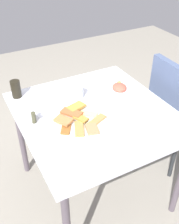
% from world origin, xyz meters
% --- Properties ---
extents(ground_plane, '(6.00, 6.00, 0.00)m').
position_xyz_m(ground_plane, '(0.00, 0.00, 0.00)').
color(ground_plane, gray).
extents(dining_table, '(1.00, 0.95, 0.75)m').
position_xyz_m(dining_table, '(0.00, 0.00, 0.67)').
color(dining_table, white).
rests_on(dining_table, ground_plane).
extents(dining_chair, '(0.44, 0.44, 0.94)m').
position_xyz_m(dining_chair, '(-0.01, 0.74, 0.54)').
color(dining_chair, '#4C5C7F').
rests_on(dining_chair, ground_plane).
extents(pide_platter, '(0.33, 0.32, 0.05)m').
position_xyz_m(pide_platter, '(0.05, -0.14, 0.76)').
color(pide_platter, white).
rests_on(pide_platter, dining_table).
extents(salad_plate_greens, '(0.20, 0.20, 0.05)m').
position_xyz_m(salad_plate_greens, '(-0.15, 0.28, 0.77)').
color(salad_plate_greens, white).
rests_on(salad_plate_greens, dining_table).
extents(soda_can, '(0.08, 0.08, 0.12)m').
position_xyz_m(soda_can, '(-0.41, -0.39, 0.81)').
color(soda_can, black).
rests_on(soda_can, dining_table).
extents(drinking_glass, '(0.08, 0.08, 0.09)m').
position_xyz_m(drinking_glass, '(-0.21, -0.02, 0.80)').
color(drinking_glass, silver).
rests_on(drinking_glass, dining_table).
extents(paper_napkin, '(0.13, 0.13, 0.00)m').
position_xyz_m(paper_napkin, '(0.39, -0.03, 0.75)').
color(paper_napkin, white).
rests_on(paper_napkin, dining_table).
extents(fork, '(0.18, 0.06, 0.00)m').
position_xyz_m(fork, '(0.39, -0.04, 0.76)').
color(fork, silver).
rests_on(fork, paper_napkin).
extents(spoon, '(0.18, 0.06, 0.00)m').
position_xyz_m(spoon, '(0.39, -0.01, 0.76)').
color(spoon, silver).
rests_on(spoon, paper_napkin).
extents(condiment_caddy, '(0.11, 0.11, 0.08)m').
position_xyz_m(condiment_caddy, '(-0.08, -0.38, 0.78)').
color(condiment_caddy, '#B2B2B7').
rests_on(condiment_caddy, dining_table).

